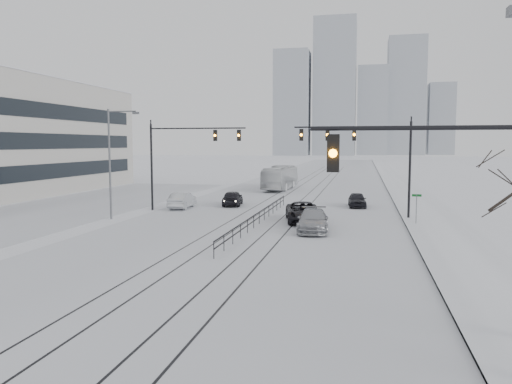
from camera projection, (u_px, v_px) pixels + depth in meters
name	position (u px, v px, depth m)	size (l,w,h in m)	color
road	(304.00, 190.00, 67.74)	(22.00, 260.00, 0.02)	silver
sidewalk_east	(408.00, 191.00, 64.90)	(5.00, 260.00, 0.16)	white
curb	(388.00, 191.00, 65.42)	(0.10, 260.00, 0.12)	gray
parking_strip	(65.00, 209.00, 47.60)	(14.00, 60.00, 0.03)	silver
tram_rails	(280.00, 208.00, 48.28)	(5.30, 180.00, 0.01)	black
skyline	(359.00, 99.00, 271.60)	(96.00, 48.00, 72.00)	#9AA0A9
traffic_mast_near	(485.00, 209.00, 12.49)	(6.10, 0.37, 7.00)	black
traffic_mast_ne	(368.00, 149.00, 41.14)	(9.60, 0.37, 8.00)	black
traffic_mast_nw	(182.00, 151.00, 45.63)	(9.10, 0.37, 8.00)	black
street_light_west	(113.00, 156.00, 40.60)	(2.73, 0.25, 9.00)	#595B60
median_fence	(259.00, 217.00, 38.50)	(0.06, 24.00, 1.00)	black
street_sign	(416.00, 204.00, 37.87)	(0.70, 0.06, 2.40)	#595B60
sedan_sb_inner	(233.00, 198.00, 50.10)	(1.79, 4.46, 1.52)	black
sedan_sb_outer	(182.00, 201.00, 47.97)	(1.61, 4.60, 1.52)	silver
sedan_nb_front	(303.00, 212.00, 39.54)	(2.59, 5.62, 1.56)	black
sedan_nb_right	(313.00, 221.00, 35.28)	(2.15, 5.29, 1.53)	#9B9DA2
sedan_nb_far	(357.00, 200.00, 48.94)	(1.65, 4.10, 1.40)	black
box_truck	(280.00, 178.00, 67.52)	(2.67, 11.40, 3.18)	silver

